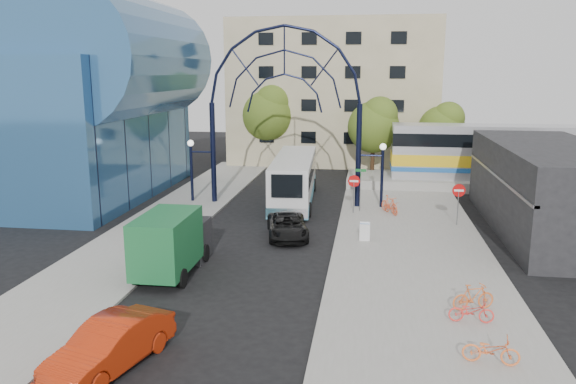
% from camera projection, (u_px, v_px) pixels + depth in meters
% --- Properties ---
extents(ground, '(120.00, 120.00, 0.00)m').
position_uv_depth(ground, '(238.00, 277.00, 25.33)').
color(ground, black).
rests_on(ground, ground).
extents(sidewalk_east, '(8.00, 56.00, 0.12)m').
position_uv_depth(sidewalk_east, '(412.00, 255.00, 28.06)').
color(sidewalk_east, gray).
rests_on(sidewalk_east, ground).
extents(plaza_west, '(5.00, 50.00, 0.12)m').
position_uv_depth(plaza_west, '(151.00, 233.00, 32.05)').
color(plaza_west, gray).
rests_on(plaza_west, ground).
extents(gateway_arch, '(13.64, 0.44, 12.10)m').
position_uv_depth(gateway_arch, '(284.00, 79.00, 37.07)').
color(gateway_arch, black).
rests_on(gateway_arch, ground).
extents(stop_sign, '(0.80, 0.07, 2.50)m').
position_uv_depth(stop_sign, '(354.00, 185.00, 35.84)').
color(stop_sign, slate).
rests_on(stop_sign, sidewalk_east).
extents(do_not_enter_sign, '(0.76, 0.07, 2.48)m').
position_uv_depth(do_not_enter_sign, '(459.00, 195.00, 33.03)').
color(do_not_enter_sign, slate).
rests_on(do_not_enter_sign, sidewalk_east).
extents(street_name_sign, '(0.70, 0.70, 2.80)m').
position_uv_depth(street_name_sign, '(360.00, 181.00, 36.34)').
color(street_name_sign, slate).
rests_on(street_name_sign, sidewalk_east).
extents(sandwich_board, '(0.55, 0.61, 0.99)m').
position_uv_depth(sandwich_board, '(365.00, 230.00, 30.17)').
color(sandwich_board, white).
rests_on(sandwich_board, sidewalk_east).
extents(transit_hall, '(16.50, 18.00, 14.50)m').
position_uv_depth(transit_hall, '(78.00, 105.00, 40.60)').
color(transit_hall, '#2C5989').
rests_on(transit_hall, ground).
extents(commercial_block_east, '(6.00, 16.00, 5.00)m').
position_uv_depth(commercial_block_east, '(549.00, 188.00, 32.21)').
color(commercial_block_east, black).
rests_on(commercial_block_east, ground).
extents(apartment_block, '(20.00, 12.10, 14.00)m').
position_uv_depth(apartment_block, '(335.00, 92.00, 57.40)').
color(apartment_block, tan).
rests_on(apartment_block, ground).
extents(train_platform, '(32.00, 5.00, 0.80)m').
position_uv_depth(train_platform, '(553.00, 185.00, 43.69)').
color(train_platform, gray).
rests_on(train_platform, ground).
extents(train_car, '(25.10, 3.05, 4.20)m').
position_uv_depth(train_car, '(557.00, 153.00, 43.17)').
color(train_car, '#B7B7BC').
rests_on(train_car, train_platform).
extents(tree_north_a, '(4.48, 4.48, 7.00)m').
position_uv_depth(tree_north_a, '(375.00, 124.00, 48.57)').
color(tree_north_a, '#382314').
rests_on(tree_north_a, ground).
extents(tree_north_b, '(5.12, 5.12, 8.00)m').
position_uv_depth(tree_north_b, '(270.00, 112.00, 53.72)').
color(tree_north_b, '#382314').
rests_on(tree_north_b, ground).
extents(tree_north_c, '(4.16, 4.16, 6.50)m').
position_uv_depth(tree_north_c, '(443.00, 127.00, 49.73)').
color(tree_north_c, '#382314').
rests_on(tree_north_c, ground).
extents(city_bus, '(3.34, 11.91, 3.23)m').
position_uv_depth(city_bus, '(294.00, 178.00, 39.62)').
color(city_bus, silver).
rests_on(city_bus, ground).
extents(green_truck, '(2.28, 5.79, 2.91)m').
position_uv_depth(green_truck, '(173.00, 242.00, 25.63)').
color(green_truck, black).
rests_on(green_truck, ground).
extents(black_suv, '(3.05, 4.96, 1.28)m').
position_uv_depth(black_suv, '(287.00, 226.00, 31.25)').
color(black_suv, black).
rests_on(black_suv, ground).
extents(red_sedan, '(2.83, 4.95, 1.54)m').
position_uv_depth(red_sedan, '(110.00, 345.00, 17.38)').
color(red_sedan, '#B6270B').
rests_on(red_sedan, ground).
extents(bike_near_a, '(1.22, 1.64, 0.82)m').
position_uv_depth(bike_near_a, '(391.00, 208.00, 35.94)').
color(bike_near_a, '#EA572E').
rests_on(bike_near_a, sidewalk_east).
extents(bike_near_b, '(1.39, 1.85, 1.11)m').
position_uv_depth(bike_near_b, '(389.00, 204.00, 36.21)').
color(bike_near_b, '#F45F30').
rests_on(bike_near_b, sidewalk_east).
extents(bike_far_a, '(1.63, 0.57, 0.85)m').
position_uv_depth(bike_far_a, '(471.00, 311.00, 20.37)').
color(bike_far_a, '#F43830').
rests_on(bike_far_a, sidewalk_east).
extents(bike_far_b, '(1.78, 1.04, 1.03)m').
position_uv_depth(bike_far_b, '(473.00, 297.00, 21.45)').
color(bike_far_b, orange).
rests_on(bike_far_b, sidewalk_east).
extents(bike_far_c, '(1.80, 0.81, 0.91)m').
position_uv_depth(bike_far_c, '(491.00, 350.00, 17.47)').
color(bike_far_c, orange).
rests_on(bike_far_c, sidewalk_east).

